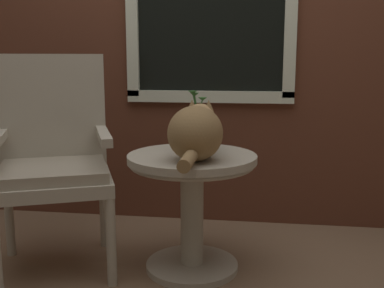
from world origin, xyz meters
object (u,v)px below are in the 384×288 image
(wicker_chair, at_px, (53,154))
(cat, at_px, (196,132))
(pewter_vase_with_ivy, at_px, (198,130))
(wicker_side_table, at_px, (192,190))

(wicker_chair, relative_size, cat, 1.79)
(pewter_vase_with_ivy, bearing_deg, wicker_chair, -165.32)
(cat, height_order, pewter_vase_with_ivy, pewter_vase_with_ivy)
(cat, bearing_deg, wicker_side_table, 106.74)
(wicker_side_table, height_order, wicker_chair, wicker_chair)
(wicker_side_table, xyz_separation_m, wicker_chair, (-0.67, -0.02, 0.16))
(wicker_side_table, bearing_deg, wicker_chair, -178.13)
(pewter_vase_with_ivy, bearing_deg, cat, -84.45)
(cat, bearing_deg, wicker_chair, 173.06)
(wicker_side_table, relative_size, pewter_vase_with_ivy, 2.12)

